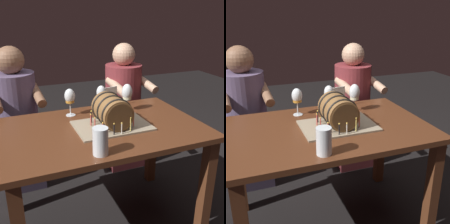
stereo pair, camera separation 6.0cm
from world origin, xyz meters
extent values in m
plane|color=black|center=(0.00, 0.00, 0.00)|extent=(8.00, 8.00, 0.00)
cube|color=#562D19|center=(0.00, 0.00, 0.74)|extent=(1.29, 0.84, 0.03)
cube|color=#562D19|center=(0.59, -0.36, 0.36)|extent=(0.07, 0.07, 0.72)
cube|color=#562D19|center=(-0.59, 0.36, 0.36)|extent=(0.07, 0.07, 0.72)
cube|color=#562D19|center=(0.59, 0.36, 0.36)|extent=(0.07, 0.07, 0.72)
cube|color=gray|center=(0.06, -0.02, 0.76)|extent=(0.47, 0.33, 0.01)
cylinder|color=brown|center=(0.06, -0.02, 0.87)|extent=(0.19, 0.25, 0.19)
cylinder|color=#4F371E|center=(0.06, -0.14, 0.87)|extent=(0.17, 0.00, 0.17)
cylinder|color=#4F371E|center=(0.06, 0.11, 0.87)|extent=(0.17, 0.00, 0.17)
torus|color=black|center=(0.06, -0.10, 0.87)|extent=(0.21, 0.01, 0.21)
torus|color=black|center=(0.06, -0.02, 0.87)|extent=(0.21, 0.01, 0.21)
torus|color=black|center=(0.06, 0.07, 0.87)|extent=(0.21, 0.01, 0.21)
cylinder|color=silver|center=(0.19, -0.02, 0.81)|extent=(0.01, 0.01, 0.07)
sphere|color=#F9C64C|center=(0.19, -0.02, 0.85)|extent=(0.01, 0.01, 0.01)
cylinder|color=silver|center=(0.18, 0.06, 0.80)|extent=(0.01, 0.01, 0.07)
sphere|color=#F9C64C|center=(0.18, 0.06, 0.84)|extent=(0.01, 0.01, 0.01)
cylinder|color=#EAD666|center=(0.13, 0.11, 0.80)|extent=(0.01, 0.01, 0.06)
sphere|color=#F9C64C|center=(0.13, 0.11, 0.84)|extent=(0.01, 0.01, 0.01)
cylinder|color=#EAD666|center=(0.09, 0.13, 0.81)|extent=(0.01, 0.01, 0.08)
sphere|color=#F9C64C|center=(0.09, 0.13, 0.85)|extent=(0.01, 0.01, 0.01)
cylinder|color=black|center=(0.03, 0.13, 0.81)|extent=(0.01, 0.01, 0.07)
sphere|color=#F9C64C|center=(0.03, 0.13, 0.85)|extent=(0.01, 0.01, 0.01)
cylinder|color=black|center=(-0.05, 0.07, 0.81)|extent=(0.01, 0.01, 0.07)
sphere|color=#F9C64C|center=(-0.05, 0.07, 0.85)|extent=(0.01, 0.01, 0.01)
cylinder|color=#D64C47|center=(-0.07, 0.03, 0.81)|extent=(0.01, 0.01, 0.07)
sphere|color=#F9C64C|center=(-0.07, 0.03, 0.85)|extent=(0.01, 0.01, 0.01)
cylinder|color=#D64C47|center=(-0.07, -0.05, 0.81)|extent=(0.01, 0.01, 0.08)
sphere|color=#F9C64C|center=(-0.07, -0.05, 0.85)|extent=(0.01, 0.01, 0.01)
cylinder|color=#D64C47|center=(-0.04, -0.11, 0.80)|extent=(0.01, 0.01, 0.06)
sphere|color=#F9C64C|center=(-0.04, -0.11, 0.84)|extent=(0.01, 0.01, 0.01)
cylinder|color=black|center=(0.02, -0.16, 0.80)|extent=(0.01, 0.01, 0.06)
sphere|color=#F9C64C|center=(0.02, -0.16, 0.84)|extent=(0.01, 0.01, 0.01)
cylinder|color=silver|center=(0.06, -0.17, 0.80)|extent=(0.01, 0.01, 0.06)
sphere|color=#F9C64C|center=(0.06, -0.17, 0.84)|extent=(0.01, 0.01, 0.01)
cylinder|color=#EAD666|center=(0.13, -0.14, 0.81)|extent=(0.01, 0.01, 0.08)
sphere|color=#F9C64C|center=(0.13, -0.14, 0.85)|extent=(0.01, 0.01, 0.01)
cylinder|color=#D64C47|center=(0.18, -0.09, 0.80)|extent=(0.01, 0.01, 0.06)
sphere|color=#F9C64C|center=(0.18, -0.09, 0.84)|extent=(0.01, 0.01, 0.01)
cylinder|color=white|center=(0.27, 0.22, 0.76)|extent=(0.07, 0.07, 0.00)
cylinder|color=white|center=(0.27, 0.22, 0.80)|extent=(0.01, 0.01, 0.08)
ellipsoid|color=white|center=(0.27, 0.22, 0.90)|extent=(0.08, 0.08, 0.12)
cylinder|color=beige|center=(0.27, 0.22, 0.87)|extent=(0.06, 0.06, 0.04)
cylinder|color=white|center=(0.11, 0.31, 0.76)|extent=(0.07, 0.07, 0.00)
cylinder|color=white|center=(0.11, 0.31, 0.80)|extent=(0.01, 0.01, 0.08)
ellipsoid|color=white|center=(0.11, 0.31, 0.89)|extent=(0.07, 0.07, 0.10)
cylinder|color=white|center=(-0.14, 0.28, 0.76)|extent=(0.07, 0.07, 0.00)
cylinder|color=white|center=(-0.14, 0.28, 0.81)|extent=(0.01, 0.01, 0.09)
ellipsoid|color=white|center=(-0.14, 0.28, 0.90)|extent=(0.07, 0.07, 0.10)
cylinder|color=#C6842D|center=(-0.14, 0.28, 0.87)|extent=(0.06, 0.06, 0.03)
cylinder|color=white|center=(-0.13, -0.33, 0.83)|extent=(0.08, 0.08, 0.15)
cylinder|color=#C6842D|center=(-0.13, -0.33, 0.81)|extent=(0.08, 0.08, 0.11)
cylinder|color=white|center=(-0.13, -0.33, 0.87)|extent=(0.08, 0.08, 0.01)
cube|color=silver|center=(0.19, 0.33, 0.84)|extent=(0.11, 0.03, 0.16)
cube|color=#372D40|center=(-0.48, 0.73, 0.23)|extent=(0.34, 0.32, 0.45)
cylinder|color=#5B4C6B|center=(-0.48, 0.73, 0.73)|extent=(0.37, 0.37, 0.55)
sphere|color=brown|center=(-0.48, 0.73, 1.10)|extent=(0.22, 0.22, 0.22)
cylinder|color=brown|center=(-0.31, 0.61, 0.84)|extent=(0.10, 0.31, 0.14)
cube|color=#4C1B1E|center=(0.48, 0.73, 0.23)|extent=(0.34, 0.32, 0.45)
cylinder|color=maroon|center=(0.48, 0.73, 0.72)|extent=(0.38, 0.38, 0.54)
sphere|color=tan|center=(0.48, 0.73, 1.08)|extent=(0.20, 0.20, 0.20)
cylinder|color=tan|center=(0.65, 0.62, 0.84)|extent=(0.12, 0.32, 0.14)
cylinder|color=tan|center=(0.35, 0.58, 0.84)|extent=(0.12, 0.32, 0.14)
camera|label=1|loc=(-0.58, -1.58, 1.49)|focal=45.72mm
camera|label=2|loc=(-0.53, -1.60, 1.49)|focal=45.72mm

